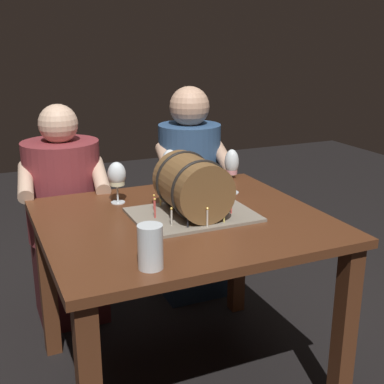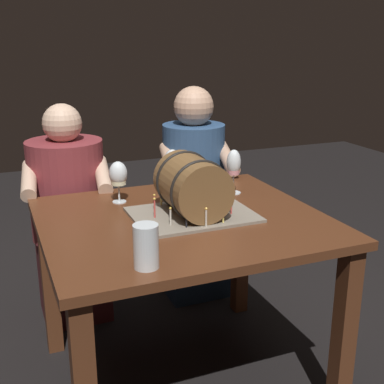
{
  "view_description": "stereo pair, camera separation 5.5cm",
  "coord_description": "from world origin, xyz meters",
  "px_view_note": "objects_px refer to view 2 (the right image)",
  "views": [
    {
      "loc": [
        -0.74,
        -1.77,
        1.45
      ],
      "look_at": [
        0.04,
        0.0,
        0.85
      ],
      "focal_mm": 47.66,
      "sensor_mm": 36.0,
      "label": 1
    },
    {
      "loc": [
        -0.69,
        -1.79,
        1.45
      ],
      "look_at": [
        0.04,
        0.0,
        0.85
      ],
      "focal_mm": 47.66,
      "sensor_mm": 36.0,
      "label": 2
    }
  ],
  "objects_px": {
    "beer_pint": "(146,248)",
    "person_seated_right": "(194,201)",
    "wine_glass_white": "(118,175)",
    "person_seated_left": "(69,219)",
    "wine_glass_rose": "(234,165)",
    "dining_table": "(183,245)",
    "wine_glass_amber": "(172,162)",
    "barrel_cake": "(192,188)"
  },
  "relations": [
    {
      "from": "wine_glass_white",
      "to": "dining_table",
      "type": "bearing_deg",
      "value": -56.87
    },
    {
      "from": "person_seated_left",
      "to": "person_seated_right",
      "type": "xyz_separation_m",
      "value": [
        0.69,
        -0.0,
        0.01
      ]
    },
    {
      "from": "person_seated_left",
      "to": "person_seated_right",
      "type": "relative_size",
      "value": 0.95
    },
    {
      "from": "wine_glass_white",
      "to": "person_seated_left",
      "type": "relative_size",
      "value": 0.16
    },
    {
      "from": "barrel_cake",
      "to": "person_seated_left",
      "type": "height_order",
      "value": "person_seated_left"
    },
    {
      "from": "barrel_cake",
      "to": "wine_glass_white",
      "type": "distance_m",
      "value": 0.36
    },
    {
      "from": "wine_glass_rose",
      "to": "beer_pint",
      "type": "bearing_deg",
      "value": -135.09
    },
    {
      "from": "beer_pint",
      "to": "person_seated_right",
      "type": "bearing_deg",
      "value": 61.0
    },
    {
      "from": "dining_table",
      "to": "wine_glass_white",
      "type": "distance_m",
      "value": 0.42
    },
    {
      "from": "beer_pint",
      "to": "person_seated_left",
      "type": "distance_m",
      "value": 1.14
    },
    {
      "from": "wine_glass_amber",
      "to": "wine_glass_white",
      "type": "bearing_deg",
      "value": -160.56
    },
    {
      "from": "person_seated_right",
      "to": "barrel_cake",
      "type": "bearing_deg",
      "value": -112.78
    },
    {
      "from": "barrel_cake",
      "to": "person_seated_left",
      "type": "relative_size",
      "value": 0.42
    },
    {
      "from": "dining_table",
      "to": "wine_glass_rose",
      "type": "height_order",
      "value": "wine_glass_rose"
    },
    {
      "from": "beer_pint",
      "to": "person_seated_right",
      "type": "relative_size",
      "value": 0.12
    },
    {
      "from": "beer_pint",
      "to": "person_seated_right",
      "type": "xyz_separation_m",
      "value": [
        0.61,
        1.11,
        -0.26
      ]
    },
    {
      "from": "wine_glass_white",
      "to": "person_seated_right",
      "type": "bearing_deg",
      "value": 39.6
    },
    {
      "from": "wine_glass_amber",
      "to": "person_seated_left",
      "type": "relative_size",
      "value": 0.17
    },
    {
      "from": "barrel_cake",
      "to": "beer_pint",
      "type": "height_order",
      "value": "barrel_cake"
    },
    {
      "from": "barrel_cake",
      "to": "wine_glass_amber",
      "type": "relative_size",
      "value": 2.51
    },
    {
      "from": "beer_pint",
      "to": "person_seated_left",
      "type": "height_order",
      "value": "person_seated_left"
    },
    {
      "from": "wine_glass_white",
      "to": "wine_glass_amber",
      "type": "relative_size",
      "value": 0.95
    },
    {
      "from": "wine_glass_amber",
      "to": "beer_pint",
      "type": "xyz_separation_m",
      "value": [
        -0.37,
        -0.77,
        -0.07
      ]
    },
    {
      "from": "dining_table",
      "to": "wine_glass_rose",
      "type": "relative_size",
      "value": 5.42
    },
    {
      "from": "wine_glass_rose",
      "to": "dining_table",
      "type": "bearing_deg",
      "value": -146.94
    },
    {
      "from": "person_seated_left",
      "to": "dining_table",
      "type": "bearing_deg",
      "value": -64.47
    },
    {
      "from": "barrel_cake",
      "to": "dining_table",
      "type": "bearing_deg",
      "value": -173.41
    },
    {
      "from": "wine_glass_white",
      "to": "person_seated_left",
      "type": "bearing_deg",
      "value": 110.02
    },
    {
      "from": "beer_pint",
      "to": "person_seated_left",
      "type": "relative_size",
      "value": 0.13
    },
    {
      "from": "wine_glass_amber",
      "to": "person_seated_right",
      "type": "height_order",
      "value": "person_seated_right"
    },
    {
      "from": "barrel_cake",
      "to": "wine_glass_white",
      "type": "xyz_separation_m",
      "value": [
        -0.23,
        0.28,
        0.01
      ]
    },
    {
      "from": "wine_glass_white",
      "to": "barrel_cake",
      "type": "bearing_deg",
      "value": -50.74
    },
    {
      "from": "wine_glass_white",
      "to": "wine_glass_rose",
      "type": "height_order",
      "value": "wine_glass_rose"
    },
    {
      "from": "barrel_cake",
      "to": "wine_glass_white",
      "type": "height_order",
      "value": "barrel_cake"
    },
    {
      "from": "wine_glass_white",
      "to": "person_seated_left",
      "type": "distance_m",
      "value": 0.57
    },
    {
      "from": "wine_glass_amber",
      "to": "beer_pint",
      "type": "relative_size",
      "value": 1.34
    },
    {
      "from": "wine_glass_white",
      "to": "person_seated_right",
      "type": "xyz_separation_m",
      "value": [
        0.53,
        0.44,
        -0.32
      ]
    },
    {
      "from": "dining_table",
      "to": "wine_glass_amber",
      "type": "relative_size",
      "value": 5.81
    },
    {
      "from": "wine_glass_amber",
      "to": "person_seated_right",
      "type": "bearing_deg",
      "value": 53.92
    },
    {
      "from": "dining_table",
      "to": "wine_glass_rose",
      "type": "distance_m",
      "value": 0.47
    },
    {
      "from": "dining_table",
      "to": "beer_pint",
      "type": "bearing_deg",
      "value": -125.05
    },
    {
      "from": "wine_glass_rose",
      "to": "wine_glass_white",
      "type": "bearing_deg",
      "value": 172.56
    }
  ]
}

